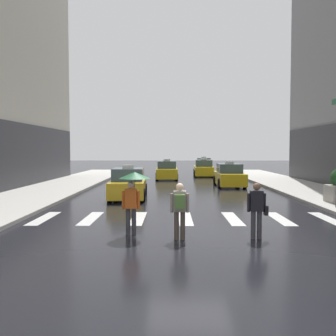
# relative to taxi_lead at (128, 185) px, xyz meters

# --- Properties ---
(ground_plane) EXTENTS (160.00, 160.00, 0.00)m
(ground_plane) POSITION_rel_taxi_lead_xyz_m (2.86, -8.99, -0.72)
(ground_plane) COLOR black
(crosswalk_markings) EXTENTS (11.30, 2.80, 0.01)m
(crosswalk_markings) POSITION_rel_taxi_lead_xyz_m (2.86, -5.99, -0.72)
(crosswalk_markings) COLOR silver
(crosswalk_markings) RESTS_ON ground
(taxi_lead) EXTENTS (2.05, 4.60, 1.80)m
(taxi_lead) POSITION_rel_taxi_lead_xyz_m (0.00, 0.00, 0.00)
(taxi_lead) COLOR gold
(taxi_lead) RESTS_ON ground
(taxi_second) EXTENTS (1.94, 4.54, 1.80)m
(taxi_second) POSITION_rel_taxi_lead_xyz_m (6.51, 6.59, 0.00)
(taxi_second) COLOR yellow
(taxi_second) RESTS_ON ground
(taxi_third) EXTENTS (1.97, 4.56, 1.80)m
(taxi_third) POSITION_rel_taxi_lead_xyz_m (1.94, 12.95, 0.00)
(taxi_third) COLOR yellow
(taxi_third) RESTS_ON ground
(taxi_fourth) EXTENTS (2.05, 4.60, 1.80)m
(taxi_fourth) POSITION_rel_taxi_lead_xyz_m (5.55, 16.68, 0.00)
(taxi_fourth) COLOR yellow
(taxi_fourth) RESTS_ON ground
(taxi_fifth) EXTENTS (2.12, 4.62, 1.80)m
(taxi_fifth) POSITION_rel_taxi_lead_xyz_m (6.33, 25.35, 0.00)
(taxi_fifth) COLOR yellow
(taxi_fifth) RESTS_ON ground
(pedestrian_with_umbrella) EXTENTS (0.96, 0.96, 1.94)m
(pedestrian_with_umbrella) POSITION_rel_taxi_lead_xyz_m (1.17, -8.69, 0.79)
(pedestrian_with_umbrella) COLOR #333338
(pedestrian_with_umbrella) RESTS_ON ground
(pedestrian_with_backpack) EXTENTS (0.55, 0.43, 1.65)m
(pedestrian_with_backpack) POSITION_rel_taxi_lead_xyz_m (2.57, -9.31, 0.25)
(pedestrian_with_backpack) COLOR #473D33
(pedestrian_with_backpack) RESTS_ON ground
(pedestrian_with_handbag) EXTENTS (0.60, 0.24, 1.65)m
(pedestrian_with_handbag) POSITION_rel_taxi_lead_xyz_m (4.84, -9.17, 0.21)
(pedestrian_with_handbag) COLOR #333338
(pedestrian_with_handbag) RESTS_ON ground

